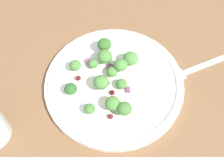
% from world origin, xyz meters
% --- Properties ---
extents(ground_plane, '(1.80, 1.80, 0.02)m').
position_xyz_m(ground_plane, '(0.00, 0.00, -0.01)').
color(ground_plane, brown).
extents(plate, '(0.27, 0.27, 0.02)m').
position_xyz_m(plate, '(-0.00, -0.02, 0.01)').
color(plate, white).
rests_on(plate, ground_plane).
extents(dressing_pool, '(0.16, 0.16, 0.00)m').
position_xyz_m(dressing_pool, '(-0.00, -0.02, 0.01)').
color(dressing_pool, white).
rests_on(dressing_pool, plate).
extents(broccoli_floret_0, '(0.03, 0.03, 0.03)m').
position_xyz_m(broccoli_floret_0, '(-0.01, 0.03, 0.03)').
color(broccoli_floret_0, '#9EC684').
rests_on(broccoli_floret_0, plate).
extents(broccoli_floret_1, '(0.03, 0.03, 0.03)m').
position_xyz_m(broccoli_floret_1, '(0.04, 0.01, 0.03)').
color(broccoli_floret_1, '#ADD18E').
rests_on(broccoli_floret_1, plate).
extents(broccoli_floret_2, '(0.02, 0.02, 0.02)m').
position_xyz_m(broccoli_floret_2, '(-0.03, 0.02, 0.02)').
color(broccoli_floret_2, '#8EB77A').
rests_on(broccoli_floret_2, plate).
extents(broccoli_floret_3, '(0.02, 0.02, 0.02)m').
position_xyz_m(broccoli_floret_3, '(-0.07, 0.03, 0.03)').
color(broccoli_floret_3, '#ADD18E').
rests_on(broccoli_floret_3, plate).
extents(broccoli_floret_4, '(0.03, 0.03, 0.03)m').
position_xyz_m(broccoli_floret_4, '(0.00, -0.09, 0.03)').
color(broccoli_floret_4, '#9EC684').
rests_on(broccoli_floret_4, plate).
extents(broccoli_floret_5, '(0.03, 0.03, 0.03)m').
position_xyz_m(broccoli_floret_5, '(-0.02, -0.07, 0.03)').
color(broccoli_floret_5, '#9EC684').
rests_on(broccoli_floret_5, plate).
extents(broccoli_floret_6, '(0.02, 0.02, 0.02)m').
position_xyz_m(broccoli_floret_6, '(-0.06, -0.07, 0.03)').
color(broccoli_floret_6, '#9EC684').
rests_on(broccoli_floret_6, plate).
extents(broccoli_floret_7, '(0.03, 0.03, 0.03)m').
position_xyz_m(broccoli_floret_7, '(-0.03, -0.03, 0.03)').
color(broccoli_floret_7, '#9EC684').
rests_on(broccoli_floret_7, plate).
extents(broccoli_floret_8, '(0.03, 0.03, 0.03)m').
position_xyz_m(broccoli_floret_8, '(0.02, 0.00, 0.03)').
color(broccoli_floret_8, '#ADD18E').
rests_on(broccoli_floret_8, plate).
extents(broccoli_floret_9, '(0.03, 0.03, 0.03)m').
position_xyz_m(broccoli_floret_9, '(-0.00, 0.06, 0.03)').
color(broccoli_floret_9, '#9EC684').
rests_on(broccoli_floret_9, plate).
extents(broccoli_floret_10, '(0.02, 0.02, 0.02)m').
position_xyz_m(broccoli_floret_10, '(0.01, -0.04, 0.02)').
color(broccoli_floret_10, '#8EB77A').
rests_on(broccoli_floret_10, plate).
extents(broccoli_floret_11, '(0.02, 0.02, 0.02)m').
position_xyz_m(broccoli_floret_11, '(-0.00, -0.01, 0.03)').
color(broccoli_floret_11, '#8EB77A').
rests_on(broccoli_floret_11, plate).
extents(broccoli_floret_12, '(0.02, 0.02, 0.02)m').
position_xyz_m(broccoli_floret_12, '(-0.08, -0.02, 0.03)').
color(broccoli_floret_12, '#8EB77A').
rests_on(broccoli_floret_12, plate).
extents(cranberry_0, '(0.01, 0.01, 0.01)m').
position_xyz_m(cranberry_0, '(-0.07, 0.00, 0.02)').
color(cranberry_0, maroon).
rests_on(cranberry_0, plate).
extents(cranberry_1, '(0.01, 0.01, 0.01)m').
position_xyz_m(cranberry_1, '(-0.01, -0.03, 0.02)').
color(cranberry_1, maroon).
rests_on(cranberry_1, plate).
extents(cranberry_2, '(0.01, 0.01, 0.01)m').
position_xyz_m(cranberry_2, '(-0.03, -0.09, 0.02)').
color(cranberry_2, maroon).
rests_on(cranberry_2, plate).
extents(cranberry_3, '(0.01, 0.01, 0.01)m').
position_xyz_m(cranberry_3, '(-0.01, -0.05, 0.02)').
color(cranberry_3, '#4C0A14').
rests_on(cranberry_3, plate).
extents(onion_bit_0, '(0.01, 0.01, 0.01)m').
position_xyz_m(onion_bit_0, '(0.02, -0.05, 0.02)').
color(onion_bit_0, '#843D75').
rests_on(onion_bit_0, plate).
extents(onion_bit_1, '(0.02, 0.02, 0.01)m').
position_xyz_m(onion_bit_1, '(-0.04, 0.03, 0.02)').
color(onion_bit_1, '#934C84').
rests_on(onion_bit_1, plate).
extents(onion_bit_2, '(0.01, 0.01, 0.01)m').
position_xyz_m(onion_bit_2, '(0.00, 0.01, 0.02)').
color(onion_bit_2, '#843D75').
rests_on(onion_bit_2, plate).
extents(onion_bit_3, '(0.01, 0.01, 0.01)m').
position_xyz_m(onion_bit_3, '(0.05, 0.02, 0.02)').
color(onion_bit_3, '#934C84').
rests_on(onion_bit_3, plate).
extents(onion_bit_4, '(0.01, 0.01, 0.00)m').
position_xyz_m(onion_bit_4, '(-0.03, -0.02, 0.01)').
color(onion_bit_4, '#843D75').
rests_on(onion_bit_4, plate).
extents(fork, '(0.19, 0.05, 0.01)m').
position_xyz_m(fork, '(0.19, -0.02, 0.00)').
color(fork, silver).
rests_on(fork, ground_plane).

